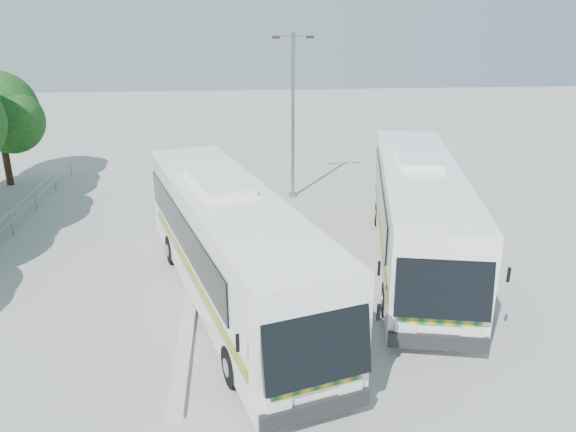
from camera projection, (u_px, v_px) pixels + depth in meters
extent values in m
plane|color=#A3A39D|center=(263.00, 291.00, 18.43)|extent=(100.00, 100.00, 0.00)
cube|color=#B2B2AD|center=(196.00, 266.00, 20.07)|extent=(0.40, 16.00, 0.15)
cylinder|color=gray|center=(66.00, 171.00, 30.47)|extent=(0.06, 0.06, 1.00)
cylinder|color=#382314|center=(6.00, 159.00, 29.27)|extent=(0.36, 0.36, 2.77)
sphere|color=#1A380F|center=(11.00, 121.00, 28.15)|extent=(3.28, 3.28, 3.28)
cube|color=white|center=(230.00, 244.00, 17.15)|extent=(6.10, 12.84, 3.21)
cube|color=black|center=(317.00, 338.00, 11.49)|extent=(2.45, 1.15, 2.04)
cube|color=black|center=(182.00, 231.00, 17.10)|extent=(2.92, 9.69, 1.16)
cube|color=black|center=(264.00, 219.00, 18.03)|extent=(2.92, 9.69, 1.16)
cube|color=#0C5A15|center=(190.00, 273.00, 16.61)|extent=(3.13, 10.49, 0.29)
cylinder|color=black|center=(233.00, 366.00, 13.66)|extent=(0.60, 1.10, 1.05)
cylinder|color=black|center=(321.00, 346.00, 14.49)|extent=(0.60, 1.10, 1.05)
cylinder|color=black|center=(172.00, 249.00, 20.34)|extent=(0.60, 1.10, 1.05)
cylinder|color=black|center=(235.00, 240.00, 21.17)|extent=(0.60, 1.10, 1.05)
cube|color=white|center=(418.00, 211.00, 20.00)|extent=(5.21, 12.84, 3.20)
cube|color=black|center=(444.00, 280.00, 13.98)|extent=(2.46, 0.98, 2.03)
cube|color=black|center=(380.00, 193.00, 20.60)|extent=(2.17, 9.84, 1.15)
cube|color=black|center=(455.00, 196.00, 20.31)|extent=(2.17, 9.84, 1.15)
cube|color=#0D6022|center=(380.00, 228.00, 20.06)|extent=(2.33, 10.66, 0.29)
cylinder|color=black|center=(387.00, 299.00, 16.82)|extent=(0.53, 1.09, 1.05)
cylinder|color=black|center=(468.00, 304.00, 16.56)|extent=(0.53, 1.09, 1.05)
cylinder|color=black|center=(379.00, 214.00, 23.95)|extent=(0.53, 1.09, 1.05)
cylinder|color=black|center=(436.00, 216.00, 23.69)|extent=(0.53, 1.09, 1.05)
cylinder|color=gray|center=(293.00, 118.00, 26.48)|extent=(0.17, 0.17, 7.80)
cylinder|color=gray|center=(293.00, 36.00, 25.21)|extent=(1.56, 0.21, 0.08)
cube|color=black|center=(276.00, 37.00, 25.10)|extent=(0.35, 0.20, 0.12)
cube|color=black|center=(310.00, 37.00, 25.36)|extent=(0.35, 0.20, 0.12)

